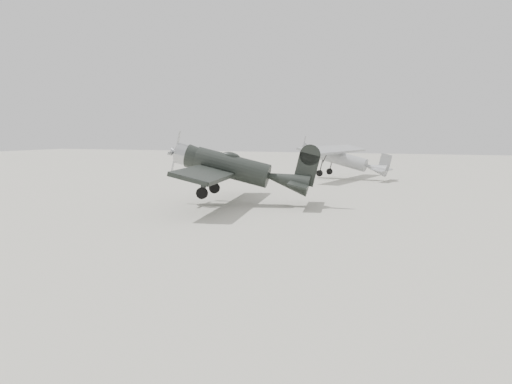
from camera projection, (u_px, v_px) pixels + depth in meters
ground at (200, 229)px, 21.15m from camera, size 160.00×160.00×0.00m
lowwing_monoplane at (239, 169)px, 28.20m from camera, size 8.45×11.75×3.77m
highwing_monoplane at (341, 156)px, 43.70m from camera, size 8.21×11.51×3.25m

